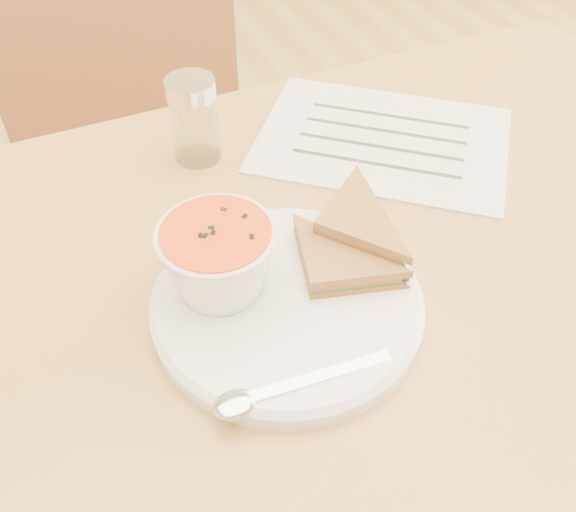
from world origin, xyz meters
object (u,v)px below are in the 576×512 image
plate (287,305)px  condiment_shaker (194,120)px  chair_far (160,222)px  soup_bowl (219,262)px  dining_table (357,434)px

plate → condiment_shaker: condiment_shaker is taller
plate → chair_far: bearing=92.7°
soup_bowl → condiment_shaker: size_ratio=1.04×
soup_bowl → condiment_shaker: condiment_shaker is taller
dining_table → chair_far: 0.49m
soup_bowl → chair_far: bearing=86.5°
dining_table → soup_bowl: soup_bowl is taller
soup_bowl → condiment_shaker: bearing=77.2°
chair_far → condiment_shaker: size_ratio=9.07×
chair_far → soup_bowl: size_ratio=8.75×
plate → condiment_shaker: size_ratio=2.47×
soup_bowl → dining_table: bearing=-1.1°
plate → soup_bowl: 0.08m
plate → condiment_shaker: (0.00, 0.26, 0.04)m
dining_table → soup_bowl: 0.46m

